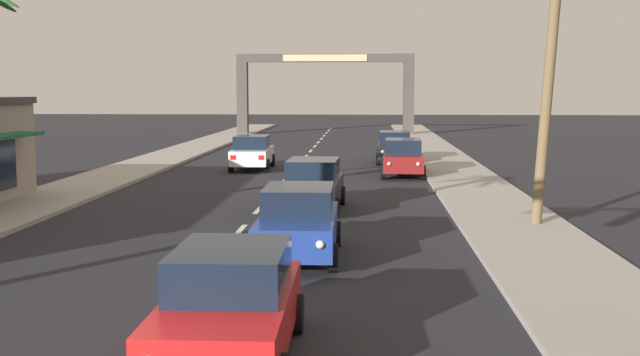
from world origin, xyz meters
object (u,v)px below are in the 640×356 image
at_px(sedan_oncoming_far, 252,152).
at_px(town_gateway_arch, 325,82).
at_px(sedan_lead_at_stop_bar, 230,304).
at_px(sedan_parked_nearest_kerb, 403,157).
at_px(sedan_fifth_in_queue, 313,185).
at_px(sedan_third_in_queue, 298,222).
at_px(sedan_parked_mid_kerb, 394,147).

relative_size(sedan_oncoming_far, town_gateway_arch, 0.30).
bearing_deg(sedan_oncoming_far, sedan_lead_at_stop_bar, -82.27).
height_order(sedan_parked_nearest_kerb, town_gateway_arch, town_gateway_arch).
height_order(sedan_fifth_in_queue, town_gateway_arch, town_gateway_arch).
xyz_separation_m(sedan_oncoming_far, sedan_parked_nearest_kerb, (7.29, -2.43, 0.00)).
bearing_deg(town_gateway_arch, sedan_third_in_queue, -87.69).
relative_size(sedan_third_in_queue, sedan_parked_nearest_kerb, 0.99).
xyz_separation_m(sedan_parked_nearest_kerb, sedan_parked_mid_kerb, (-0.16, 6.30, 0.00)).
relative_size(sedan_third_in_queue, sedan_parked_mid_kerb, 1.00).
relative_size(sedan_parked_nearest_kerb, sedan_parked_mid_kerb, 1.00).
distance_m(sedan_third_in_queue, sedan_parked_nearest_kerb, 17.64).
relative_size(sedan_third_in_queue, town_gateway_arch, 0.30).
distance_m(sedan_third_in_queue, town_gateway_arch, 48.51).
bearing_deg(sedan_lead_at_stop_bar, town_gateway_arch, 91.62).
xyz_separation_m(sedan_lead_at_stop_bar, sedan_parked_mid_kerb, (3.49, 30.68, 0.00)).
height_order(sedan_oncoming_far, sedan_parked_nearest_kerb, same).
xyz_separation_m(sedan_lead_at_stop_bar, sedan_oncoming_far, (-3.64, 26.82, 0.00)).
xyz_separation_m(sedan_lead_at_stop_bar, sedan_third_in_queue, (0.38, 7.05, 0.00)).
bearing_deg(sedan_parked_nearest_kerb, town_gateway_arch, 99.55).
bearing_deg(sedan_parked_nearest_kerb, sedan_fifth_in_queue, -108.40).
bearing_deg(sedan_parked_nearest_kerb, sedan_oncoming_far, 161.53).
bearing_deg(sedan_fifth_in_queue, sedan_parked_mid_kerb, 78.87).
distance_m(sedan_fifth_in_queue, sedan_parked_nearest_kerb, 10.83).
bearing_deg(town_gateway_arch, sedan_oncoming_far, -94.15).
relative_size(sedan_fifth_in_queue, sedan_oncoming_far, 1.00).
distance_m(sedan_lead_at_stop_bar, sedan_oncoming_far, 27.06).
bearing_deg(sedan_parked_mid_kerb, sedan_lead_at_stop_bar, -96.49).
height_order(sedan_fifth_in_queue, sedan_oncoming_far, same).
height_order(sedan_fifth_in_queue, sedan_parked_nearest_kerb, same).
distance_m(sedan_lead_at_stop_bar, sedan_parked_nearest_kerb, 24.65).
bearing_deg(sedan_lead_at_stop_bar, sedan_fifth_in_queue, 89.06).
distance_m(sedan_lead_at_stop_bar, sedan_fifth_in_queue, 14.11).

